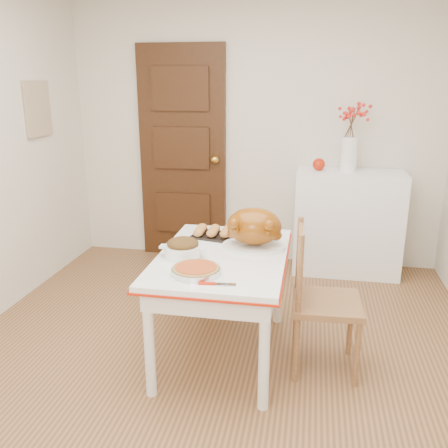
% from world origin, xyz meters
% --- Properties ---
extents(floor, '(3.50, 4.00, 0.00)m').
position_xyz_m(floor, '(0.00, 0.00, 0.00)').
color(floor, brown).
rests_on(floor, ground).
extents(wall_back, '(3.50, 0.00, 2.50)m').
position_xyz_m(wall_back, '(0.00, 2.00, 1.25)').
color(wall_back, beige).
rests_on(wall_back, ground).
extents(door_back, '(0.85, 0.06, 2.06)m').
position_xyz_m(door_back, '(-0.70, 1.97, 1.03)').
color(door_back, black).
rests_on(door_back, ground).
extents(photo_board, '(0.03, 0.35, 0.45)m').
position_xyz_m(photo_board, '(-1.73, 1.20, 1.50)').
color(photo_board, tan).
rests_on(photo_board, ground).
extents(sideboard, '(0.95, 0.42, 0.95)m').
position_xyz_m(sideboard, '(0.90, 1.78, 0.48)').
color(sideboard, white).
rests_on(sideboard, floor).
extents(kitchen_table, '(0.80, 1.17, 0.70)m').
position_xyz_m(kitchen_table, '(0.03, 0.19, 0.35)').
color(kitchen_table, white).
rests_on(kitchen_table, floor).
extents(chair_oak, '(0.43, 0.43, 0.92)m').
position_xyz_m(chair_oak, '(0.68, 0.15, 0.46)').
color(chair_oak, '#9D6741').
rests_on(chair_oak, floor).
extents(berry_vase, '(0.33, 0.33, 0.63)m').
position_xyz_m(berry_vase, '(0.86, 1.78, 1.27)').
color(berry_vase, white).
rests_on(berry_vase, sideboard).
extents(apple, '(0.11, 0.11, 0.11)m').
position_xyz_m(apple, '(0.61, 1.78, 1.01)').
color(apple, '#B61C07').
rests_on(apple, sideboard).
extents(turkey_platter, '(0.42, 0.34, 0.26)m').
position_xyz_m(turkey_platter, '(0.21, 0.34, 0.83)').
color(turkey_platter, '#97480C').
rests_on(turkey_platter, kitchen_table).
extents(pumpkin_pie, '(0.35, 0.35, 0.06)m').
position_xyz_m(pumpkin_pie, '(-0.06, -0.15, 0.73)').
color(pumpkin_pie, '#AF451C').
rests_on(pumpkin_pie, kitchen_table).
extents(stuffing_dish, '(0.32, 0.28, 0.11)m').
position_xyz_m(stuffing_dish, '(-0.20, 0.10, 0.75)').
color(stuffing_dish, brown).
rests_on(stuffing_dish, kitchen_table).
extents(rolls_tray, '(0.30, 0.26, 0.07)m').
position_xyz_m(rolls_tray, '(-0.09, 0.51, 0.73)').
color(rolls_tray, '#AF7338').
rests_on(rolls_tray, kitchen_table).
extents(pie_server, '(0.20, 0.07, 0.01)m').
position_xyz_m(pie_server, '(0.09, -0.28, 0.70)').
color(pie_server, silver).
rests_on(pie_server, kitchen_table).
extents(carving_knife, '(0.25, 0.14, 0.01)m').
position_xyz_m(carving_knife, '(-0.16, -0.01, 0.70)').
color(carving_knife, silver).
rests_on(carving_knife, kitchen_table).
extents(drinking_glass, '(0.08, 0.08, 0.11)m').
position_xyz_m(drinking_glass, '(0.06, 0.63, 0.75)').
color(drinking_glass, white).
rests_on(drinking_glass, kitchen_table).
extents(shaker_pair, '(0.09, 0.06, 0.09)m').
position_xyz_m(shaker_pair, '(0.29, 0.62, 0.74)').
color(shaker_pair, white).
rests_on(shaker_pair, kitchen_table).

